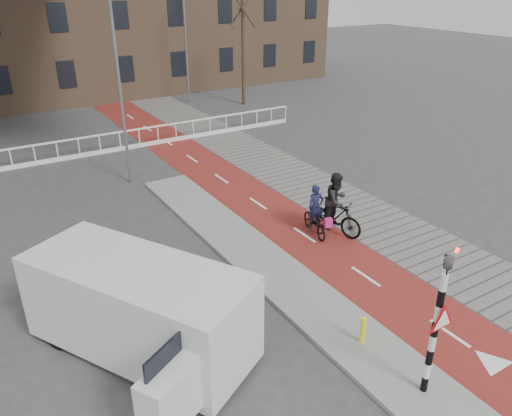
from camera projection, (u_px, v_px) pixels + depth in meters
ground at (376, 332)px, 12.38m from camera, size 120.00×120.00×0.00m
bike_lane at (233, 186)px, 20.78m from camera, size 2.50×60.00×0.01m
sidewalk at (288, 174)px, 22.11m from camera, size 3.00×60.00×0.01m
curb_island at (266, 265)px, 15.10m from camera, size 1.80×16.00×0.12m
traffic_signal at (438, 319)px, 9.69m from camera, size 0.80×0.80×3.68m
bollard at (363, 330)px, 11.72m from camera, size 0.12×0.12×0.69m
cyclist_near at (315, 218)px, 16.79m from camera, size 0.94×1.74×1.75m
cyclist_far at (336, 209)px, 16.69m from camera, size 1.15×2.13×2.18m
van at (139, 307)px, 11.31m from camera, size 4.46×5.66×2.28m
railing at (35, 159)px, 22.97m from camera, size 28.00×0.10×0.99m
tree_right at (243, 54)px, 32.37m from camera, size 0.21×0.21×6.51m
streetlight_near at (120, 93)px, 19.58m from camera, size 0.12×0.12×7.58m
streetlight_right at (186, 48)px, 32.60m from camera, size 0.12×0.12×7.26m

